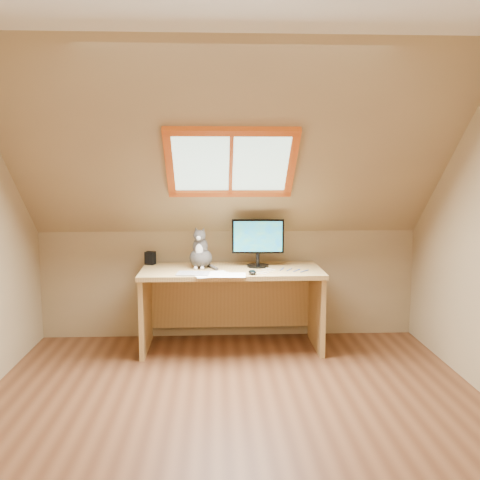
{
  "coord_description": "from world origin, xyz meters",
  "views": [
    {
      "loc": [
        -0.13,
        -3.19,
        1.58
      ],
      "look_at": [
        0.07,
        1.0,
        1.02
      ],
      "focal_mm": 40.0,
      "sensor_mm": 36.0,
      "label": 1
    }
  ],
  "objects": [
    {
      "name": "monitor",
      "position": [
        0.25,
        1.46,
        0.96
      ],
      "size": [
        0.46,
        0.19,
        0.42
      ],
      "color": "black",
      "rests_on": "desk"
    },
    {
      "name": "desk_speaker",
      "position": [
        -0.72,
        1.63,
        0.77
      ],
      "size": [
        0.1,
        0.1,
        0.12
      ],
      "primitive_type": "cube",
      "rotation": [
        0.0,
        0.0,
        -0.28
      ],
      "color": "black",
      "rests_on": "desk"
    },
    {
      "name": "papers",
      "position": [
        -0.09,
        1.12,
        0.72
      ],
      "size": [
        0.35,
        0.3,
        0.01
      ],
      "color": "white",
      "rests_on": "desk"
    },
    {
      "name": "cables",
      "position": [
        0.44,
        1.26,
        0.72
      ],
      "size": [
        0.51,
        0.26,
        0.01
      ],
      "color": "silver",
      "rests_on": "desk"
    },
    {
      "name": "ground",
      "position": [
        0.0,
        0.0,
        0.0
      ],
      "size": [
        3.5,
        3.5,
        0.0
      ],
      "primitive_type": "plane",
      "color": "brown",
      "rests_on": "ground"
    },
    {
      "name": "room_shell",
      "position": [
        0.0,
        -0.09,
        1.43
      ],
      "size": [
        3.52,
        3.52,
        2.41
      ],
      "color": "tan",
      "rests_on": "ground"
    },
    {
      "name": "mouse",
      "position": [
        0.18,
        1.13,
        0.73
      ],
      "size": [
        0.07,
        0.12,
        0.04
      ],
      "primitive_type": "ellipsoid",
      "rotation": [
        0.0,
        0.0,
        0.11
      ],
      "color": "black",
      "rests_on": "desk"
    },
    {
      "name": "graphics_tablet",
      "position": [
        -0.31,
        1.15,
        0.72
      ],
      "size": [
        0.28,
        0.21,
        0.01
      ],
      "primitive_type": "cube",
      "rotation": [
        0.0,
        0.0,
        -0.09
      ],
      "color": "#B2B2B7",
      "rests_on": "desk"
    },
    {
      "name": "desk",
      "position": [
        0.01,
        1.45,
        0.49
      ],
      "size": [
        1.56,
        0.68,
        0.71
      ],
      "color": "tan",
      "rests_on": "ground"
    },
    {
      "name": "cat",
      "position": [
        -0.26,
        1.44,
        0.85
      ],
      "size": [
        0.23,
        0.27,
        0.37
      ],
      "color": "#47433F",
      "rests_on": "desk"
    }
  ]
}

